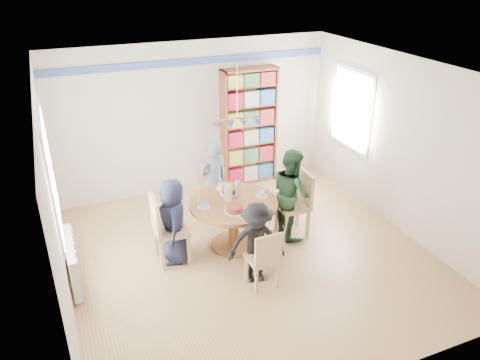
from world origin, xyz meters
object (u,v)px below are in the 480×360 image
chair_far (209,189)px  chair_left (165,227)px  dining_table (233,213)px  chair_right (298,201)px  person_left (173,221)px  chair_near (265,257)px  person_far (214,181)px  person_near (256,243)px  person_right (291,193)px  bookshelf (249,128)px  radiator (73,262)px

chair_far → chair_left: bearing=-133.7°
dining_table → chair_right: size_ratio=1.26×
chair_left → person_left: 0.14m
chair_far → dining_table: bearing=-89.2°
chair_far → chair_near: chair_near is taller
chair_left → person_far: size_ratio=0.75×
person_far → person_near: size_ratio=1.19×
chair_far → person_right: 1.46m
person_far → bookshelf: bookshelf is taller
dining_table → bookshelf: (1.11, 2.00, 0.52)m
chair_near → person_left: 1.41m
person_far → person_near: (-0.04, -1.77, -0.11)m
chair_near → person_near: size_ratio=0.73×
dining_table → person_left: person_left is taller
person_far → bookshelf: size_ratio=0.63×
chair_right → person_far: size_ratio=0.74×
chair_right → chair_far: (-1.07, 1.09, -0.11)m
chair_far → bookshelf: bookshelf is taller
chair_far → chair_near: (0.02, -2.12, 0.01)m
dining_table → radiator: bearing=-178.9°
chair_far → chair_near: size_ratio=0.98×
chair_right → person_far: person_far is taller
dining_table → chair_far: 1.06m
chair_left → person_near: size_ratio=0.89×
person_near → chair_right: bearing=50.7°
person_far → radiator: bearing=7.4°
chair_left → person_right: size_ratio=0.73×
person_right → bookshelf: bookshelf is taller
dining_table → chair_left: size_ratio=1.26×
person_near → bookshelf: bookshelf is taller
dining_table → person_far: person_far is taller
chair_near → bookshelf: 3.32m
chair_right → chair_near: size_ratio=1.20×
chair_far → bookshelf: (1.13, 0.94, 0.61)m
person_near → bookshelf: size_ratio=0.53×
radiator → chair_left: 1.27m
person_far → person_near: person_far is taller
person_right → bookshelf: 2.05m
radiator → person_far: size_ratio=0.72×
person_left → person_near: person_left is taller
person_right → person_far: person_right is taller
dining_table → chair_far: (-0.02, 1.05, -0.10)m
dining_table → person_left: (-0.91, -0.01, 0.08)m
dining_table → chair_near: chair_near is taller
chair_right → person_left: size_ratio=0.81×
bookshelf → person_left: bearing=-135.1°
chair_left → person_right: (1.98, -0.00, 0.14)m
chair_left → chair_right: (2.09, -0.02, -0.00)m
person_right → radiator: bearing=92.0°
chair_near → person_far: bearing=89.8°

